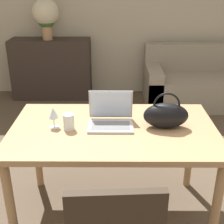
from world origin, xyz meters
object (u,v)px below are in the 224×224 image
at_px(laptop, 111,116).
at_px(flower_vase, 46,15).
at_px(drinking_glass, 69,122).
at_px(wine_glass, 53,114).
at_px(couch, 212,84).
at_px(handbag, 166,115).

bearing_deg(laptop, flower_vase, 110.49).
xyz_separation_m(drinking_glass, flower_vase, (-0.64, 2.57, 0.40)).
distance_m(laptop, wine_glass, 0.40).
bearing_deg(flower_vase, laptop, -69.51).
xyz_separation_m(laptop, drinking_glass, (-0.29, -0.09, -0.01)).
relative_size(couch, handbag, 6.17).
distance_m(drinking_glass, flower_vase, 2.68).
relative_size(drinking_glass, flower_vase, 0.20).
bearing_deg(handbag, wine_glass, -179.42).
bearing_deg(laptop, drinking_glass, -162.36).
height_order(wine_glass, flower_vase, flower_vase).
distance_m(drinking_glass, handbag, 0.67).
xyz_separation_m(laptop, flower_vase, (-0.93, 2.48, 0.40)).
xyz_separation_m(drinking_glass, handbag, (0.67, 0.03, 0.04)).
distance_m(couch, drinking_glass, 2.98).
relative_size(couch, drinking_glass, 16.93).
height_order(handbag, flower_vase, flower_vase).
bearing_deg(couch, drinking_glass, -126.06).
bearing_deg(handbag, couch, 65.66).
xyz_separation_m(couch, wine_glass, (-1.83, -2.34, 0.58)).
distance_m(laptop, handbag, 0.39).
relative_size(laptop, handbag, 1.01).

